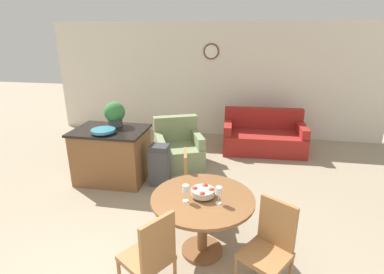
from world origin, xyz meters
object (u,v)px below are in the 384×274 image
at_px(teal_bowl, 103,131).
at_px(armchair, 178,149).
at_px(dining_chair_near_left, 151,254).
at_px(wine_glass_left, 186,189).
at_px(dining_table, 203,210).
at_px(couch, 263,137).
at_px(dining_chair_near_right, 270,244).
at_px(kitchen_island, 112,155).
at_px(wine_glass_right, 219,191).
at_px(fruit_bowl, 203,192).
at_px(dining_chair_far_side, 194,181).
at_px(trash_bin, 160,165).
at_px(potted_plant, 115,113).

bearing_deg(teal_bowl, armchair, 47.05).
distance_m(dining_chair_near_left, wine_glass_left, 0.74).
bearing_deg(dining_table, couch, 76.54).
bearing_deg(dining_chair_near_right, kitchen_island, -4.11).
bearing_deg(wine_glass_right, fruit_bowl, 152.12).
relative_size(dining_chair_far_side, armchair, 0.84).
distance_m(dining_chair_near_right, dining_chair_far_side, 1.50).
height_order(dining_table, couch, couch).
xyz_separation_m(wine_glass_right, kitchen_island, (-1.99, 1.65, -0.41)).
bearing_deg(wine_glass_left, couch, 74.39).
height_order(wine_glass_left, trash_bin, wine_glass_left).
distance_m(fruit_bowl, kitchen_island, 2.41).
bearing_deg(kitchen_island, armchair, 40.94).
height_order(teal_bowl, couch, teal_bowl).
bearing_deg(potted_plant, kitchen_island, -93.90).
bearing_deg(teal_bowl, potted_plant, 87.00).
bearing_deg(armchair, trash_bin, -120.61).
height_order(dining_chair_far_side, fruit_bowl, dining_chair_far_side).
xyz_separation_m(dining_chair_near_right, teal_bowl, (-2.53, 1.73, 0.46)).
relative_size(dining_table, potted_plant, 2.75).
height_order(kitchen_island, armchair, kitchen_island).
distance_m(fruit_bowl, couch, 3.58).
distance_m(trash_bin, armchair, 0.89).
bearing_deg(wine_glass_right, wine_glass_left, -176.74).
distance_m(dining_chair_far_side, kitchen_island, 1.75).
xyz_separation_m(dining_chair_far_side, wine_glass_left, (0.07, -0.89, 0.37)).
distance_m(dining_chair_near_right, wine_glass_left, 1.00).
xyz_separation_m(kitchen_island, trash_bin, (0.85, -0.03, -0.11)).
relative_size(dining_chair_near_left, couch, 0.53).
bearing_deg(dining_table, kitchen_island, 139.24).
xyz_separation_m(dining_table, wine_glass_left, (-0.17, -0.11, 0.31)).
relative_size(potted_plant, couch, 0.24).
bearing_deg(armchair, dining_chair_far_side, -92.89).
distance_m(dining_chair_near_left, kitchen_island, 2.69).
bearing_deg(dining_chair_near_left, kitchen_island, 65.48).
xyz_separation_m(potted_plant, couch, (2.62, 1.68, -0.85)).
distance_m(dining_chair_far_side, fruit_bowl, 0.86).
relative_size(kitchen_island, armchair, 1.07).
distance_m(dining_chair_far_side, armchair, 1.74).
bearing_deg(couch, dining_table, -106.29).
height_order(teal_bowl, potted_plant, potted_plant).
xyz_separation_m(dining_chair_near_right, couch, (0.11, 3.83, -0.21)).
bearing_deg(couch, wine_glass_left, -108.43).
relative_size(dining_chair_near_left, kitchen_island, 0.78).
height_order(dining_chair_near_right, wine_glass_right, dining_chair_near_right).
bearing_deg(fruit_bowl, armchair, 109.15).
relative_size(dining_chair_near_right, kitchen_island, 0.78).
bearing_deg(armchair, potted_plant, -169.59).
relative_size(kitchen_island, potted_plant, 2.87).
relative_size(dining_chair_far_side, trash_bin, 1.33).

